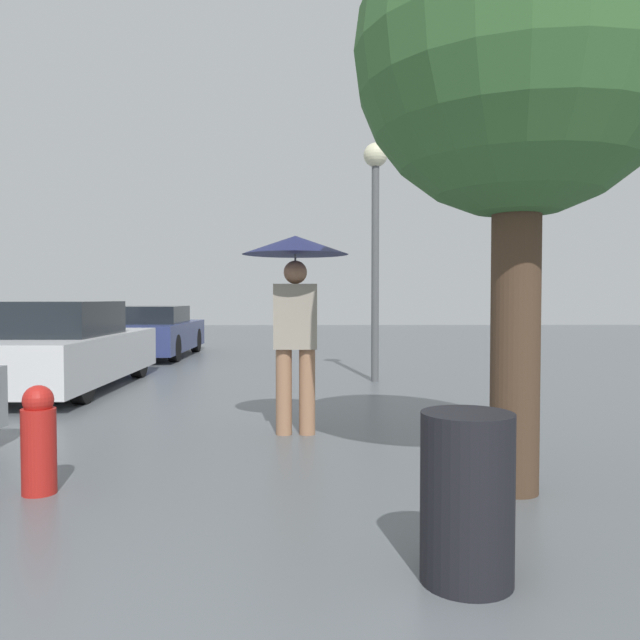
% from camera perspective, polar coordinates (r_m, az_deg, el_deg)
% --- Properties ---
extents(pedestrian, '(1.05, 1.05, 1.98)m').
position_cam_1_polar(pedestrian, '(6.19, -2.27, 3.60)').
color(pedestrian, '#9E7051').
rests_on(pedestrian, ground_plane).
extents(parked_car_middle, '(1.84, 4.32, 1.31)m').
position_cam_1_polar(parked_car_middle, '(10.09, -22.88, -2.44)').
color(parked_car_middle, silver).
rests_on(parked_car_middle, ground_plane).
extents(parked_car_farthest, '(1.74, 4.08, 1.18)m').
position_cam_1_polar(parked_car_farthest, '(15.01, -15.10, -1.11)').
color(parked_car_farthest, navy).
rests_on(parked_car_farthest, ground_plane).
extents(tree, '(2.26, 2.26, 4.18)m').
position_cam_1_polar(tree, '(4.82, 17.68, 21.83)').
color(tree, '#473323').
rests_on(tree, ground_plane).
extents(street_lamp, '(0.39, 0.39, 3.87)m').
position_cam_1_polar(street_lamp, '(10.30, 5.09, 9.88)').
color(street_lamp, '#515456').
rests_on(street_lamp, ground_plane).
extents(trash_bin, '(0.45, 0.45, 0.82)m').
position_cam_1_polar(trash_bin, '(3.17, 13.29, -15.51)').
color(trash_bin, black).
rests_on(trash_bin, ground_plane).
extents(fire_hydrant, '(0.23, 0.23, 0.76)m').
position_cam_1_polar(fire_hydrant, '(4.82, -24.32, -9.96)').
color(fire_hydrant, '#B21E19').
rests_on(fire_hydrant, ground_plane).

